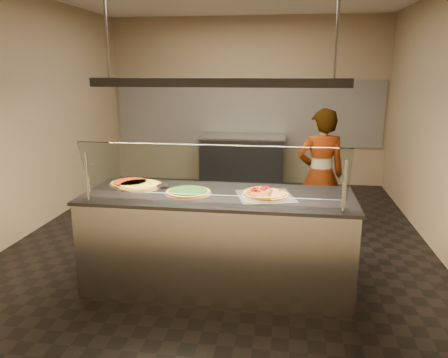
# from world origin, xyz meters

# --- Properties ---
(ground) EXTENTS (5.00, 6.00, 0.02)m
(ground) POSITION_xyz_m (0.00, 0.00, -0.01)
(ground) COLOR black
(ground) RESTS_ON ground
(wall_back) EXTENTS (5.00, 0.02, 3.00)m
(wall_back) POSITION_xyz_m (0.00, 3.01, 1.50)
(wall_back) COLOR tan
(wall_back) RESTS_ON ground
(wall_front) EXTENTS (5.00, 0.02, 3.00)m
(wall_front) POSITION_xyz_m (0.00, -3.01, 1.50)
(wall_front) COLOR tan
(wall_front) RESTS_ON ground
(wall_left) EXTENTS (0.02, 6.00, 3.00)m
(wall_left) POSITION_xyz_m (-2.51, 0.00, 1.50)
(wall_left) COLOR tan
(wall_left) RESTS_ON ground
(tile_band) EXTENTS (4.90, 0.02, 1.20)m
(tile_band) POSITION_xyz_m (0.00, 2.98, 1.30)
(tile_band) COLOR silver
(tile_band) RESTS_ON wall_back
(serving_counter) EXTENTS (2.52, 0.94, 0.93)m
(serving_counter) POSITION_xyz_m (0.14, -1.19, 0.47)
(serving_counter) COLOR #B7B7BC
(serving_counter) RESTS_ON ground
(sneeze_guard) EXTENTS (2.28, 0.18, 0.54)m
(sneeze_guard) POSITION_xyz_m (0.14, -1.54, 1.23)
(sneeze_guard) COLOR #B7B7BC
(sneeze_guard) RESTS_ON serving_counter
(perforated_tray) EXTENTS (0.61, 0.61, 0.01)m
(perforated_tray) POSITION_xyz_m (0.58, -1.21, 0.94)
(perforated_tray) COLOR silver
(perforated_tray) RESTS_ON serving_counter
(half_pizza_pepperoni) EXTENTS (0.30, 0.45, 0.05)m
(half_pizza_pepperoni) POSITION_xyz_m (0.49, -1.21, 0.96)
(half_pizza_pepperoni) COLOR #93631C
(half_pizza_pepperoni) RESTS_ON perforated_tray
(half_pizza_sausage) EXTENTS (0.30, 0.45, 0.04)m
(half_pizza_sausage) POSITION_xyz_m (0.68, -1.21, 0.96)
(half_pizza_sausage) COLOR #93631C
(half_pizza_sausage) RESTS_ON perforated_tray
(pizza_spinach) EXTENTS (0.44, 0.44, 0.03)m
(pizza_spinach) POSITION_xyz_m (-0.14, -1.22, 0.95)
(pizza_spinach) COLOR silver
(pizza_spinach) RESTS_ON serving_counter
(pizza_cheese) EXTENTS (0.47, 0.47, 0.03)m
(pizza_cheese) POSITION_xyz_m (-0.68, -1.04, 0.94)
(pizza_cheese) COLOR silver
(pizza_cheese) RESTS_ON serving_counter
(pizza_tomato) EXTENTS (0.41, 0.41, 0.03)m
(pizza_tomato) POSITION_xyz_m (-0.80, -0.95, 0.94)
(pizza_tomato) COLOR silver
(pizza_tomato) RESTS_ON serving_counter
(pizza_spatula) EXTENTS (0.27, 0.19, 0.02)m
(pizza_spatula) POSITION_xyz_m (-0.53, -1.01, 0.96)
(pizza_spatula) COLOR #B7B7BC
(pizza_spatula) RESTS_ON pizza_spinach
(prep_table) EXTENTS (1.50, 0.74, 0.93)m
(prep_table) POSITION_xyz_m (-0.02, 2.55, 0.47)
(prep_table) COLOR #343439
(prep_table) RESTS_ON ground
(worker) EXTENTS (0.65, 0.49, 1.62)m
(worker) POSITION_xyz_m (1.18, 0.26, 0.81)
(worker) COLOR #35303B
(worker) RESTS_ON ground
(heat_lamp_housing) EXTENTS (2.30, 0.18, 0.08)m
(heat_lamp_housing) POSITION_xyz_m (0.14, -1.19, 1.95)
(heat_lamp_housing) COLOR #343439
(heat_lamp_housing) RESTS_ON ceiling
(lamp_rod_left) EXTENTS (0.02, 0.02, 1.01)m
(lamp_rod_left) POSITION_xyz_m (-0.86, -1.19, 2.50)
(lamp_rod_left) COLOR #B7B7BC
(lamp_rod_left) RESTS_ON ceiling
(lamp_rod_right) EXTENTS (0.02, 0.02, 1.01)m
(lamp_rod_right) POSITION_xyz_m (1.14, -1.19, 2.50)
(lamp_rod_right) COLOR #B7B7BC
(lamp_rod_right) RESTS_ON ceiling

